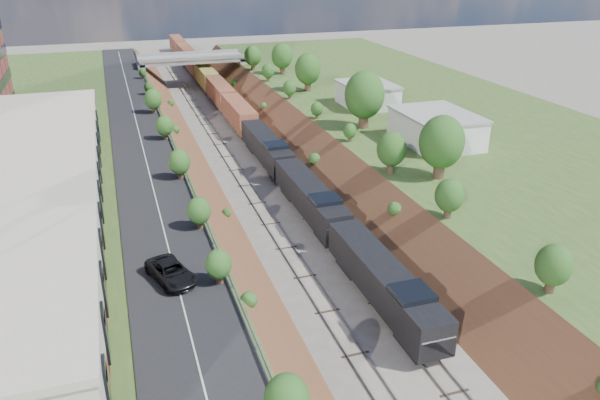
# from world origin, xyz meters

# --- Properties ---
(platform_left) EXTENTS (44.00, 180.00, 5.00)m
(platform_left) POSITION_xyz_m (-33.00, 60.00, 2.50)
(platform_left) COLOR #325021
(platform_left) RESTS_ON ground
(platform_right) EXTENTS (44.00, 180.00, 5.00)m
(platform_right) POSITION_xyz_m (33.00, 60.00, 2.50)
(platform_right) COLOR #325021
(platform_right) RESTS_ON ground
(embankment_left) EXTENTS (10.00, 180.00, 10.00)m
(embankment_left) POSITION_xyz_m (-11.00, 60.00, 0.00)
(embankment_left) COLOR brown
(embankment_left) RESTS_ON ground
(embankment_right) EXTENTS (10.00, 180.00, 10.00)m
(embankment_right) POSITION_xyz_m (11.00, 60.00, 0.00)
(embankment_right) COLOR brown
(embankment_right) RESTS_ON ground
(rail_left_track) EXTENTS (1.58, 180.00, 0.18)m
(rail_left_track) POSITION_xyz_m (-2.60, 60.00, 0.09)
(rail_left_track) COLOR gray
(rail_left_track) RESTS_ON ground
(rail_right_track) EXTENTS (1.58, 180.00, 0.18)m
(rail_right_track) POSITION_xyz_m (2.60, 60.00, 0.09)
(rail_right_track) COLOR gray
(rail_right_track) RESTS_ON ground
(road) EXTENTS (8.00, 180.00, 0.10)m
(road) POSITION_xyz_m (-15.50, 60.00, 5.05)
(road) COLOR black
(road) RESTS_ON platform_left
(guardrail) EXTENTS (0.10, 171.00, 0.70)m
(guardrail) POSITION_xyz_m (-11.40, 59.80, 5.55)
(guardrail) COLOR #99999E
(guardrail) RESTS_ON platform_left
(commercial_building) EXTENTS (14.30, 62.30, 7.00)m
(commercial_building) POSITION_xyz_m (-28.00, 38.00, 8.51)
(commercial_building) COLOR brown
(commercial_building) RESTS_ON platform_left
(overpass) EXTENTS (24.50, 8.30, 7.40)m
(overpass) POSITION_xyz_m (0.00, 122.00, 4.92)
(overpass) COLOR gray
(overpass) RESTS_ON ground
(white_building_near) EXTENTS (9.00, 12.00, 4.00)m
(white_building_near) POSITION_xyz_m (23.50, 52.00, 7.00)
(white_building_near) COLOR silver
(white_building_near) RESTS_ON platform_right
(white_building_far) EXTENTS (8.00, 10.00, 3.60)m
(white_building_far) POSITION_xyz_m (23.00, 74.00, 6.80)
(white_building_far) COLOR silver
(white_building_far) RESTS_ON platform_right
(tree_right_large) EXTENTS (5.25, 5.25, 7.61)m
(tree_right_large) POSITION_xyz_m (17.00, 40.00, 9.38)
(tree_right_large) COLOR #473323
(tree_right_large) RESTS_ON platform_right
(tree_left_crest) EXTENTS (2.45, 2.45, 3.55)m
(tree_left_crest) POSITION_xyz_m (-11.80, 20.00, 7.04)
(tree_left_crest) COLOR #473323
(tree_left_crest) RESTS_ON platform_left
(freight_train) EXTENTS (3.21, 163.25, 4.76)m
(freight_train) POSITION_xyz_m (2.60, 99.24, 2.71)
(freight_train) COLOR black
(freight_train) RESTS_ON ground
(suv) EXTENTS (4.22, 6.13, 1.56)m
(suv) POSITION_xyz_m (-15.88, 26.15, 5.88)
(suv) COLOR black
(suv) RESTS_ON road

